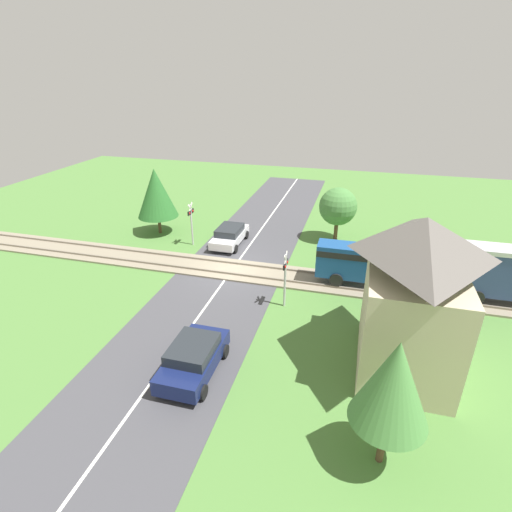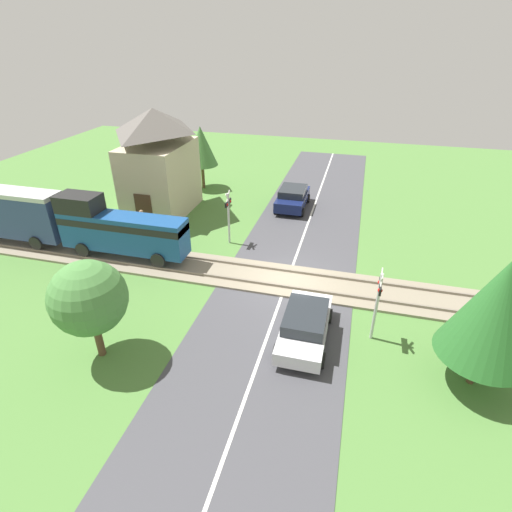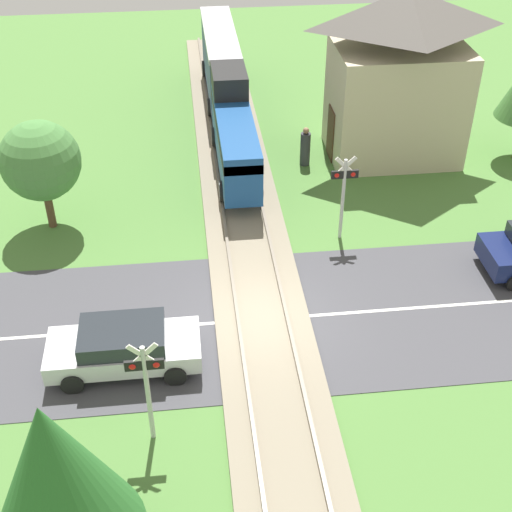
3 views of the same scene
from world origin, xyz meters
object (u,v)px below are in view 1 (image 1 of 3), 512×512
train (456,268)px  crossing_signal_east_approach (285,272)px  car_near_crossing (230,235)px  pedestrian_by_station (388,304)px  crossing_signal_west_approach (191,218)px  station_building (412,299)px  car_far_side (193,358)px

train → crossing_signal_east_approach: (3.18, -8.65, 0.14)m
car_near_crossing → pedestrian_by_station: pedestrian_by_station is taller
car_near_crossing → crossing_signal_east_approach: (7.11, 5.44, 1.28)m
crossing_signal_west_approach → car_near_crossing: bearing=106.2°
crossing_signal_east_approach → pedestrian_by_station: crossing_signal_east_approach is taller
crossing_signal_west_approach → station_building: 16.85m
train → car_near_crossing: bearing=-105.6°
train → car_near_crossing: train is taller
train → crossing_signal_east_approach: bearing=-69.8°
car_far_side → station_building: (-2.77, 8.30, 2.48)m
pedestrian_by_station → car_far_side: bearing=-50.6°
train → car_far_side: train is taller
crossing_signal_west_approach → train: bearing=79.2°
car_near_crossing → car_far_side: car_far_side is taller
pedestrian_by_station → car_near_crossing: bearing=-122.3°
crossing_signal_west_approach → pedestrian_by_station: 14.62m
car_far_side → crossing_signal_west_approach: (-12.43, -5.44, 1.23)m
car_far_side → pedestrian_by_station: (-6.41, 7.82, -0.03)m
car_near_crossing → station_building: 15.49m
train → station_building: station_building is taller
car_near_crossing → car_far_side: (13.18, 2.88, 0.05)m
station_building → pedestrian_by_station: 4.45m
crossing_signal_east_approach → station_building: station_building is taller
crossing_signal_east_approach → pedestrian_by_station: (-0.34, 5.25, -1.26)m
station_building → crossing_signal_east_approach: bearing=-119.9°
car_near_crossing → crossing_signal_east_approach: size_ratio=1.32×
station_building → pedestrian_by_station: (-3.64, -0.49, -2.52)m
car_near_crossing → crossing_signal_east_approach: bearing=37.5°
train → car_near_crossing: (-3.93, -14.10, -1.15)m
train → crossing_signal_east_approach: train is taller
car_near_crossing → station_building: (10.41, 11.18, 2.54)m
crossing_signal_east_approach → crossing_signal_west_approach: bearing=-128.5°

